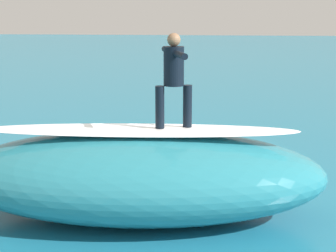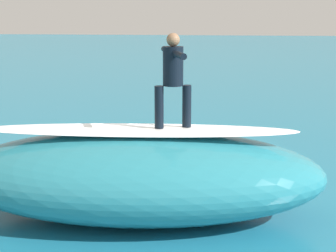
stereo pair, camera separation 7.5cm
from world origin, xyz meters
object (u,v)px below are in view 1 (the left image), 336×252
surfer_riding (174,73)px  surfboard_paddling (164,157)px  surfer_paddling (161,150)px  surfboard_riding (174,130)px

surfer_riding → surfboard_paddling: bearing=-99.4°
surfer_paddling → surfboard_riding: bearing=-31.1°
surfboard_riding → surfboard_paddling: size_ratio=1.09×
surfer_riding → surfboard_riding: bearing=-80.9°
surfer_riding → surfer_paddling: surfer_riding is taller
surfboard_riding → surfer_riding: bearing=99.1°
surfer_riding → surfboard_paddling: (0.57, -4.04, -2.74)m
surfboard_riding → surfer_paddling: bearing=-98.5°
surfer_paddling → surfboard_paddling: bearing=-0.0°
surfer_riding → surfer_paddling: size_ratio=1.20×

